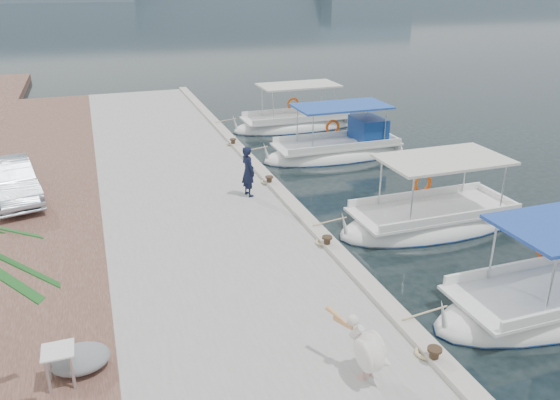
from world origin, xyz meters
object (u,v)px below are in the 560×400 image
at_px(pelican, 367,350).
at_px(parked_car, 10,181).
at_px(fishing_caique_c, 432,223).
at_px(fisherman, 248,171).
at_px(fishing_caique_e, 295,126).
at_px(fishing_caique_d, 338,152).

xyz_separation_m(pelican, parked_car, (-6.94, 11.35, 0.07)).
relative_size(fishing_caique_c, fisherman, 3.72).
xyz_separation_m(fishing_caique_e, fisherman, (-5.18, -9.37, 1.22)).
bearing_deg(fishing_caique_c, fishing_caique_e, 89.32).
height_order(fishing_caique_c, fisherman, fishing_caique_c).
height_order(fishing_caique_e, parked_car, fishing_caique_e).
xyz_separation_m(fishing_caique_c, parked_car, (-12.41, 5.31, 1.03)).
relative_size(fishing_caique_d, pelican, 4.64).
bearing_deg(fishing_caique_c, pelican, -132.18).
xyz_separation_m(fishing_caique_c, fisherman, (-5.03, 3.20, 1.22)).
height_order(fishing_caique_c, parked_car, fishing_caique_c).
distance_m(pelican, parked_car, 13.30).
distance_m(fishing_caique_d, parked_car, 12.91).
height_order(fishing_caique_d, parked_car, fishing_caique_d).
bearing_deg(fishing_caique_e, pelican, -106.80).
xyz_separation_m(fisherman, parked_car, (-7.37, 2.11, -0.19)).
bearing_deg(pelican, fisherman, 87.29).
height_order(fishing_caique_d, fishing_caique_e, same).
bearing_deg(fisherman, parked_car, 60.37).
height_order(fishing_caique_d, fisherman, fishing_caique_d).
xyz_separation_m(fishing_caique_c, pelican, (-5.47, -6.04, 0.96)).
distance_m(fisherman, parked_car, 7.67).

